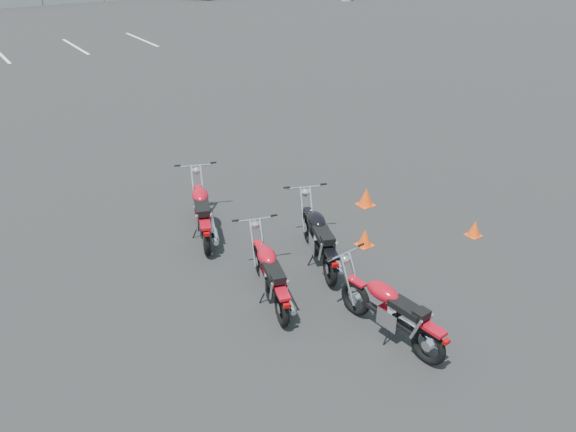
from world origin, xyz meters
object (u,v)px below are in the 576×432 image
motorcycle_third_red (270,274)px  motorcycle_rear_red (391,311)px  motorcycle_second_black (319,238)px  motorcycle_front_red (202,212)px

motorcycle_third_red → motorcycle_rear_red: motorcycle_rear_red is taller
motorcycle_second_black → motorcycle_third_red: bearing=-160.7°
motorcycle_rear_red → motorcycle_third_red: bearing=118.0°
motorcycle_third_red → motorcycle_rear_red: size_ratio=0.98×
motorcycle_front_red → motorcycle_rear_red: motorcycle_front_red is taller
motorcycle_front_red → motorcycle_third_red: bearing=-90.7°
motorcycle_front_red → motorcycle_third_red: size_ratio=1.07×
motorcycle_third_red → motorcycle_rear_red: (0.84, -1.57, 0.00)m
motorcycle_rear_red → motorcycle_front_red: bearing=102.1°
motorcycle_front_red → motorcycle_second_black: motorcycle_front_red is taller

